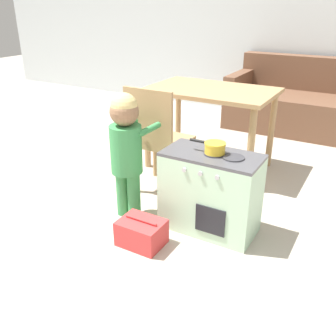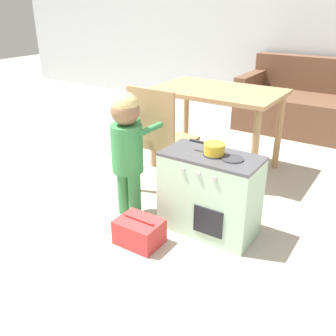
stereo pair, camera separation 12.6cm
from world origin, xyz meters
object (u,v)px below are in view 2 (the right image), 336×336
object	(u,v)px
dining_chair_near	(160,138)
couch	(321,107)
toy_pot	(214,148)
child_figure	(127,142)
toy_basket	(139,232)
dining_table	(217,101)
play_kitchen	(210,193)

from	to	relation	value
dining_chair_near	couch	size ratio (longest dim) A/B	0.48
toy_pot	child_figure	bearing A→B (deg)	-167.13
toy_basket	dining_table	distance (m)	1.46
play_kitchen	couch	size ratio (longest dim) A/B	0.35
toy_pot	dining_chair_near	size ratio (longest dim) A/B	0.28
play_kitchen	child_figure	distance (m)	0.65
toy_pot	toy_basket	world-z (taller)	toy_pot
dining_table	couch	bearing A→B (deg)	70.71
toy_pot	child_figure	xyz separation A→B (m)	(-0.58, -0.13, -0.04)
toy_basket	couch	size ratio (longest dim) A/B	0.16
dining_table	toy_pot	bearing A→B (deg)	-64.69
toy_pot	dining_chair_near	distance (m)	0.68
toy_basket	couch	xyz separation A→B (m)	(0.41, 2.94, 0.21)
couch	dining_table	bearing A→B (deg)	-109.29
toy_basket	child_figure	bearing A→B (deg)	137.63
play_kitchen	toy_basket	xyz separation A→B (m)	(-0.30, -0.38, -0.19)
toy_pot	toy_basket	distance (m)	0.71
child_figure	dining_chair_near	xyz separation A→B (m)	(-0.02, 0.42, -0.10)
child_figure	toy_basket	distance (m)	0.61
dining_chair_near	play_kitchen	bearing A→B (deg)	-25.98
child_figure	toy_basket	xyz separation A→B (m)	(0.27, -0.25, -0.48)
child_figure	dining_chair_near	world-z (taller)	child_figure
toy_basket	dining_chair_near	distance (m)	0.82
dining_chair_near	couch	xyz separation A→B (m)	(0.70, 2.28, -0.17)
dining_chair_near	dining_table	bearing A→B (deg)	78.10
play_kitchen	dining_chair_near	xyz separation A→B (m)	(-0.59, 0.29, 0.19)
play_kitchen	toy_pot	size ratio (longest dim) A/B	2.60
toy_pot	dining_table	xyz separation A→B (m)	(-0.46, 0.97, 0.03)
play_kitchen	toy_basket	distance (m)	0.52
toy_pot	couch	xyz separation A→B (m)	(0.10, 2.56, -0.30)
child_figure	play_kitchen	bearing A→B (deg)	13.09
play_kitchen	couch	xyz separation A→B (m)	(0.11, 2.56, 0.02)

